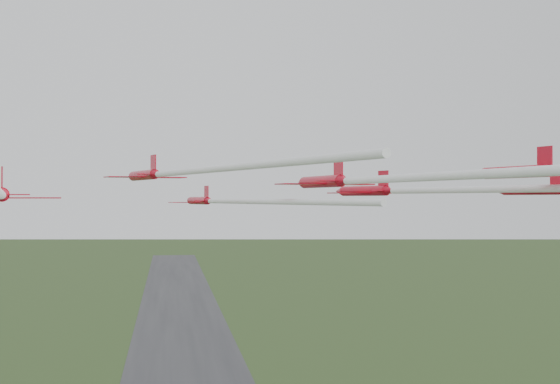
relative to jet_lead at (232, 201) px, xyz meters
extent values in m
cube|color=#303032|center=(-1.62, 187.83, -52.14)|extent=(38.00, 900.00, 0.04)
cylinder|color=red|center=(-3.26, 12.81, 0.03)|extent=(2.85, 7.66, 0.99)
cone|color=red|center=(-4.41, 17.30, 0.03)|extent=(1.36, 1.81, 0.99)
cone|color=red|center=(-2.18, 8.58, 0.03)|extent=(1.14, 1.27, 0.90)
ellipsoid|color=black|center=(-3.71, 14.55, 0.39)|extent=(0.58, 0.92, 0.29)
cube|color=red|center=(-3.08, 12.11, -0.20)|extent=(8.25, 4.22, 0.09)
cube|color=red|center=(-2.40, 9.41, 0.03)|extent=(3.76, 1.94, 0.07)
cube|color=red|center=(-2.44, 9.58, 1.02)|extent=(0.49, 1.59, 1.80)
cylinder|color=silver|center=(3.22, -12.64, -0.02)|extent=(11.08, 41.61, 0.54)
cylinder|color=red|center=(-9.88, -2.93, 2.84)|extent=(3.56, 8.22, 1.07)
cone|color=red|center=(-11.42, 1.85, 2.84)|extent=(1.56, 2.00, 1.07)
cone|color=red|center=(-8.43, -7.43, 2.84)|extent=(1.29, 1.41, 0.98)
ellipsoid|color=black|center=(-10.48, -1.07, 3.23)|extent=(0.67, 1.01, 0.31)
cube|color=red|center=(-9.64, -3.67, 2.60)|extent=(8.94, 5.04, 0.10)
cube|color=red|center=(-8.72, -6.54, 2.84)|extent=(4.07, 2.31, 0.08)
cube|color=red|center=(-8.77, -6.36, 3.91)|extent=(0.63, 1.70, 1.95)
cylinder|color=silver|center=(-1.84, -27.87, 2.79)|extent=(13.40, 40.05, 0.59)
cylinder|color=red|center=(16.20, 2.51, 1.23)|extent=(4.15, 9.29, 1.22)
cone|color=red|center=(14.39, 7.91, 1.23)|extent=(1.79, 2.27, 1.22)
cone|color=red|center=(17.91, -2.56, 1.23)|extent=(1.47, 1.61, 1.10)
ellipsoid|color=black|center=(15.50, 4.61, 1.67)|extent=(0.77, 1.14, 0.35)
cube|color=red|center=(16.49, 1.68, 0.95)|extent=(10.13, 5.83, 0.11)
cube|color=red|center=(17.58, -1.57, 1.23)|extent=(4.61, 2.67, 0.09)
cube|color=red|center=(17.51, -1.36, 2.44)|extent=(0.74, 1.92, 2.21)
cylinder|color=red|center=(-20.64, -22.85, 0.61)|extent=(2.75, 8.76, 1.13)
cone|color=red|center=(-21.64, -17.67, 0.61)|extent=(1.45, 2.02, 1.13)
cone|color=red|center=(-19.70, -27.73, 0.61)|extent=(1.24, 1.40, 1.02)
ellipsoid|color=black|center=(-21.03, -20.84, 1.01)|extent=(0.61, 1.04, 0.33)
cube|color=red|center=(-20.49, -23.66, 0.35)|extent=(9.35, 4.32, 0.10)
cube|color=red|center=(-19.89, -26.77, 0.61)|extent=(4.26, 1.98, 0.08)
cube|color=red|center=(-19.93, -26.57, 1.73)|extent=(0.45, 1.83, 2.05)
cylinder|color=red|center=(7.55, -14.76, 1.94)|extent=(2.98, 9.09, 1.17)
cone|color=red|center=(6.43, -9.40, 1.94)|extent=(1.53, 2.11, 1.17)
cone|color=red|center=(8.59, -19.81, 1.94)|extent=(1.30, 1.47, 1.06)
ellipsoid|color=black|center=(7.11, -12.68, 2.36)|extent=(0.64, 1.08, 0.34)
cube|color=red|center=(7.72, -15.60, 1.67)|extent=(9.72, 4.61, 0.11)
cube|color=red|center=(8.39, -18.82, 1.94)|extent=(4.42, 2.11, 0.09)
cube|color=red|center=(8.35, -18.61, 3.11)|extent=(0.49, 1.90, 2.13)
cylinder|color=silver|center=(13.82, -44.98, 1.89)|extent=(10.84, 49.32, 0.64)
cylinder|color=red|center=(31.51, -9.94, 1.22)|extent=(3.53, 8.24, 1.07)
cone|color=red|center=(29.99, -5.15, 1.22)|extent=(1.56, 2.00, 1.07)
ellipsoid|color=black|center=(30.92, -8.08, 1.61)|extent=(0.67, 1.01, 0.31)
cube|color=red|center=(31.75, -10.69, 0.98)|extent=(8.96, 5.02, 0.10)
cube|color=red|center=(32.66, -13.57, 1.22)|extent=(4.08, 2.30, 0.08)
cube|color=red|center=(32.60, -13.39, 2.30)|extent=(0.62, 1.71, 1.95)
cylinder|color=red|center=(21.99, -26.48, 2.55)|extent=(3.12, 8.01, 1.04)
cone|color=red|center=(20.71, -21.79, 2.55)|extent=(1.45, 1.91, 1.04)
cone|color=red|center=(23.20, -30.89, 2.55)|extent=(1.21, 1.34, 0.94)
ellipsoid|color=black|center=(21.50, -24.66, 2.93)|extent=(0.62, 0.97, 0.30)
cube|color=red|center=(22.19, -27.21, 2.32)|extent=(8.66, 4.55, 0.09)
cube|color=red|center=(22.96, -30.03, 2.55)|extent=(3.94, 2.09, 0.08)
cube|color=red|center=(22.91, -29.85, 3.59)|extent=(0.54, 1.66, 1.89)
camera|label=1|loc=(-7.27, -89.04, 0.30)|focal=50.00mm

